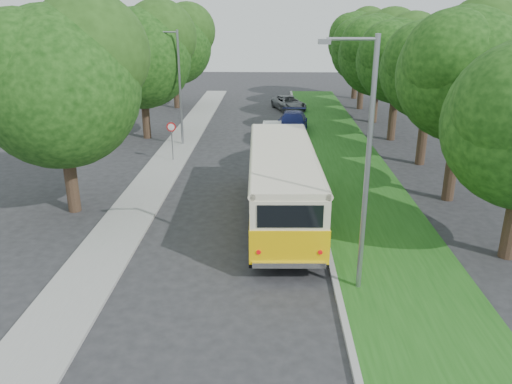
{
  "coord_description": "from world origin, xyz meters",
  "views": [
    {
      "loc": [
        1.41,
        -16.84,
        8.55
      ],
      "look_at": [
        0.81,
        2.63,
        1.5
      ],
      "focal_mm": 35.0,
      "sensor_mm": 36.0,
      "label": 1
    }
  ],
  "objects_px": {
    "lamppost_far": "(178,84)",
    "car_white": "(272,131)",
    "car_silver": "(282,171)",
    "car_blue": "(293,123)",
    "car_grey": "(289,103)",
    "lamppost_near": "(365,161)",
    "vintage_bus": "(282,186)"
  },
  "relations": [
    {
      "from": "car_blue",
      "to": "car_silver",
      "type": "bearing_deg",
      "value": -90.3
    },
    {
      "from": "lamppost_near",
      "to": "vintage_bus",
      "type": "height_order",
      "value": "lamppost_near"
    },
    {
      "from": "car_blue",
      "to": "car_grey",
      "type": "xyz_separation_m",
      "value": [
        0.0,
        9.3,
        -0.12
      ]
    },
    {
      "from": "car_silver",
      "to": "car_blue",
      "type": "distance_m",
      "value": 11.52
    },
    {
      "from": "car_silver",
      "to": "lamppost_far",
      "type": "bearing_deg",
      "value": 127.57
    },
    {
      "from": "lamppost_near",
      "to": "car_silver",
      "type": "height_order",
      "value": "lamppost_near"
    },
    {
      "from": "vintage_bus",
      "to": "car_grey",
      "type": "bearing_deg",
      "value": 85.99
    },
    {
      "from": "lamppost_far",
      "to": "car_blue",
      "type": "height_order",
      "value": "lamppost_far"
    },
    {
      "from": "lamppost_far",
      "to": "vintage_bus",
      "type": "bearing_deg",
      "value": -62.73
    },
    {
      "from": "vintage_bus",
      "to": "car_grey",
      "type": "distance_m",
      "value": 25.96
    },
    {
      "from": "lamppost_near",
      "to": "car_white",
      "type": "xyz_separation_m",
      "value": [
        -2.75,
        20.26,
        -3.75
      ]
    },
    {
      "from": "lamppost_far",
      "to": "car_white",
      "type": "bearing_deg",
      "value": 15.96
    },
    {
      "from": "lamppost_near",
      "to": "car_blue",
      "type": "relative_size",
      "value": 1.51
    },
    {
      "from": "lamppost_far",
      "to": "car_grey",
      "type": "bearing_deg",
      "value": 59.59
    },
    {
      "from": "lamppost_near",
      "to": "vintage_bus",
      "type": "relative_size",
      "value": 0.74
    },
    {
      "from": "car_silver",
      "to": "car_grey",
      "type": "relative_size",
      "value": 0.82
    },
    {
      "from": "car_silver",
      "to": "car_white",
      "type": "height_order",
      "value": "car_silver"
    },
    {
      "from": "lamppost_far",
      "to": "car_silver",
      "type": "bearing_deg",
      "value": -48.88
    },
    {
      "from": "lamppost_near",
      "to": "car_silver",
      "type": "relative_size",
      "value": 2.09
    },
    {
      "from": "car_white",
      "to": "car_grey",
      "type": "relative_size",
      "value": 0.8
    },
    {
      "from": "car_white",
      "to": "car_blue",
      "type": "relative_size",
      "value": 0.71
    },
    {
      "from": "car_grey",
      "to": "lamppost_near",
      "type": "bearing_deg",
      "value": -105.68
    },
    {
      "from": "lamppost_far",
      "to": "car_white",
      "type": "height_order",
      "value": "lamppost_far"
    },
    {
      "from": "vintage_bus",
      "to": "car_silver",
      "type": "distance_m",
      "value": 5.24
    },
    {
      "from": "car_silver",
      "to": "car_blue",
      "type": "height_order",
      "value": "car_blue"
    },
    {
      "from": "car_blue",
      "to": "lamppost_near",
      "type": "bearing_deg",
      "value": -82.13
    },
    {
      "from": "lamppost_far",
      "to": "car_silver",
      "type": "xyz_separation_m",
      "value": [
        6.68,
        -7.65,
        -3.46
      ]
    },
    {
      "from": "lamppost_near",
      "to": "car_blue",
      "type": "xyz_separation_m",
      "value": [
        -1.21,
        22.32,
        -3.6
      ]
    },
    {
      "from": "lamppost_near",
      "to": "car_grey",
      "type": "height_order",
      "value": "lamppost_near"
    },
    {
      "from": "lamppost_far",
      "to": "car_silver",
      "type": "height_order",
      "value": "lamppost_far"
    },
    {
      "from": "car_white",
      "to": "car_blue",
      "type": "height_order",
      "value": "car_blue"
    },
    {
      "from": "car_white",
      "to": "lamppost_far",
      "type": "bearing_deg",
      "value": -161.89
    }
  ]
}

